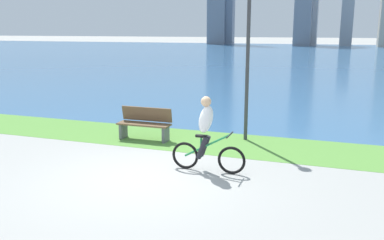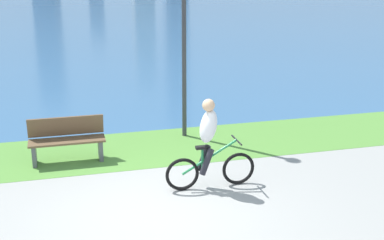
% 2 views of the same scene
% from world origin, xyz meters
% --- Properties ---
extents(ground_plane, '(300.00, 300.00, 0.00)m').
position_xyz_m(ground_plane, '(0.00, 0.00, 0.00)').
color(ground_plane, '#9E9E99').
extents(grass_strip_bayside, '(120.00, 2.29, 0.01)m').
position_xyz_m(grass_strip_bayside, '(0.00, 3.05, 0.00)').
color(grass_strip_bayside, '#59933D').
rests_on(grass_strip_bayside, ground).
extents(bay_water_surface, '(300.00, 76.98, 0.00)m').
position_xyz_m(bay_water_surface, '(0.00, 42.68, 0.00)').
color(bay_water_surface, '#386693').
rests_on(bay_water_surface, ground).
extents(cyclist_lead, '(1.65, 0.52, 1.65)m').
position_xyz_m(cyclist_lead, '(1.12, 0.78, 0.83)').
color(cyclist_lead, black).
rests_on(cyclist_lead, ground).
extents(bench_near_path, '(1.50, 0.47, 0.90)m').
position_xyz_m(bench_near_path, '(-1.28, 2.73, 0.45)').
color(bench_near_path, brown).
rests_on(bench_near_path, ground).
extents(lamppost_tall, '(0.28, 0.28, 4.30)m').
position_xyz_m(lamppost_tall, '(1.38, 3.65, 2.78)').
color(lamppost_tall, '#38383D').
rests_on(lamppost_tall, ground).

